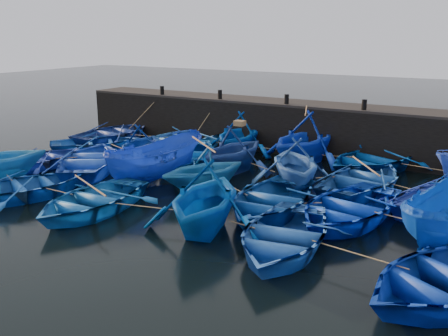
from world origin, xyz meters
The scene contains 31 objects.
ground centered at (0.00, 0.00, 0.00)m, with size 120.00×120.00×0.00m, color black.
quay_wall centered at (0.00, 10.50, 1.25)m, with size 26.00×2.50×2.50m, color black.
quay_top centered at (0.00, 10.50, 2.56)m, with size 26.00×2.50×0.12m, color black.
bollard_0 centered at (-8.00, 9.60, 2.87)m, with size 0.24×0.24×0.50m, color black.
bollard_1 centered at (-4.00, 9.60, 2.87)m, with size 0.24×0.24×0.50m, color black.
bollard_2 centered at (0.00, 9.60, 2.87)m, with size 0.24×0.24×0.50m, color black.
bollard_3 centered at (4.00, 9.60, 2.87)m, with size 0.24×0.24×0.50m, color black.
boat_0 centered at (-9.70, 7.21, 0.56)m, with size 3.86×5.39×1.12m, color navy.
boat_1 centered at (-5.24, 7.67, 0.60)m, with size 4.13×5.77×1.20m, color blue.
boat_2 centered at (-1.94, 8.01, 1.14)m, with size 3.73×4.33×2.28m, color #003F94.
boat_3 centered at (1.67, 8.07, 1.29)m, with size 4.24×4.91×2.59m, color #0B2EBF.
boat_4 centered at (4.87, 8.37, 0.58)m, with size 3.98×5.57×1.15m, color navy.
boat_6 centered at (-8.94, 4.88, 0.49)m, with size 3.35×4.68×0.97m, color #1750B5.
boat_7 centered at (-5.18, 4.09, 1.00)m, with size 3.26×3.78×1.99m, color navy.
boat_8 centered at (-2.96, 4.66, 0.59)m, with size 4.09×5.71×1.19m, color #054DAD.
boat_9 centered at (-0.54, 4.99, 1.10)m, with size 3.60×4.17×2.20m, color navy.
boat_10 centered at (2.78, 4.22, 1.09)m, with size 3.58×4.15×2.18m, color #2F61B7.
boat_11 centered at (5.43, 5.00, 0.54)m, with size 3.75×5.24×1.09m, color navy.
boat_13 centered at (-8.77, 1.20, 0.44)m, with size 3.01×4.20×0.87m, color navy.
boat_14 centered at (-6.28, 1.87, 0.57)m, with size 3.93×5.50×1.14m, color blue.
boat_15 centered at (-2.60, 1.93, 0.98)m, with size 1.90×5.05×1.95m, color #1636A3.
boat_16 centered at (-0.16, 1.86, 0.97)m, with size 3.18×3.68×1.94m, color #1B6AB1.
boat_17 centered at (3.22, 0.89, 0.54)m, with size 3.75×5.25×1.09m, color navy.
boat_18 centered at (5.81, 1.46, 0.55)m, with size 3.82×5.34×1.11m, color #0630BA.
boat_21 centered at (-5.63, -2.19, 0.49)m, with size 3.39×4.74×0.98m, color #11499F.
boat_22 centered at (-2.29, -2.21, 0.51)m, with size 3.50×4.90×1.02m, color #13579F.
boat_23 centered at (2.11, -1.62, 1.19)m, with size 3.91×4.53×2.38m, color #024BA3.
boat_24 centered at (4.87, -1.76, 0.53)m, with size 3.63×5.08×1.05m, color #1F53AE.
wooden_crate centered at (-0.24, 4.99, 2.31)m, with size 0.45×0.41×0.22m, color brown.
mooring_ropes centered at (0.04, 5.08, 0.87)m, with size 19.01×11.84×2.10m.
loose_oars centered at (1.16, 3.18, 1.69)m, with size 9.97×12.36×1.63m.
Camera 1 is at (10.18, -14.22, 6.21)m, focal length 40.00 mm.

